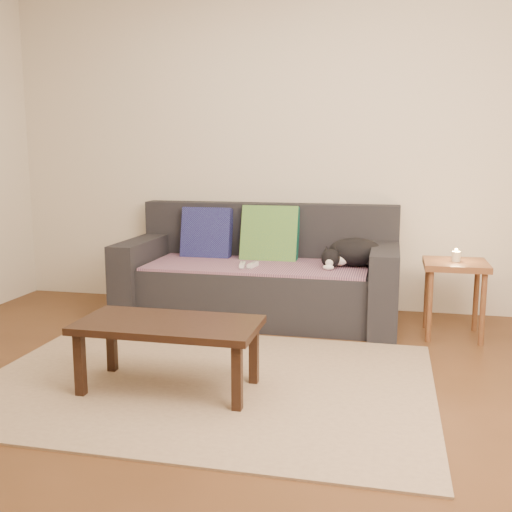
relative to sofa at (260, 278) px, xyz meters
The scene contains 13 objects.
ground 1.60m from the sofa, 90.00° to the right, with size 4.50×4.50×0.00m, color brown.
back_wall 1.08m from the sofa, 90.00° to the left, with size 4.50×0.04×2.60m, color beige.
sofa is the anchor object (origin of this frame).
throw_blanket 0.15m from the sofa, 90.00° to the right, with size 1.66×0.74×0.02m, color #452B52.
cushion_navy 0.61m from the sofa, 160.96° to the left, with size 0.41×0.10×0.41m, color #140F44.
cushion_green 0.36m from the sofa, 76.23° to the left, with size 0.45×0.11×0.45m, color #0E594A.
cat 0.75m from the sofa, ahead, with size 0.49×0.38×0.21m.
wii_remote_a 0.29m from the sofa, 109.35° to the right, with size 0.15×0.04×0.03m, color white.
wii_remote_b 0.27m from the sofa, 92.15° to the right, with size 0.15×0.04×0.03m, color white.
side_table 1.45m from the sofa, ahead, with size 0.43×0.43×0.53m.
candle 1.47m from the sofa, ahead, with size 0.06×0.06×0.09m.
rug 1.45m from the sofa, 90.00° to the right, with size 2.50×1.80×0.01m, color tan.
coffee_table 1.58m from the sofa, 95.78° to the right, with size 0.97×0.49×0.39m.
Camera 1 is at (0.98, -2.90, 1.27)m, focal length 42.00 mm.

